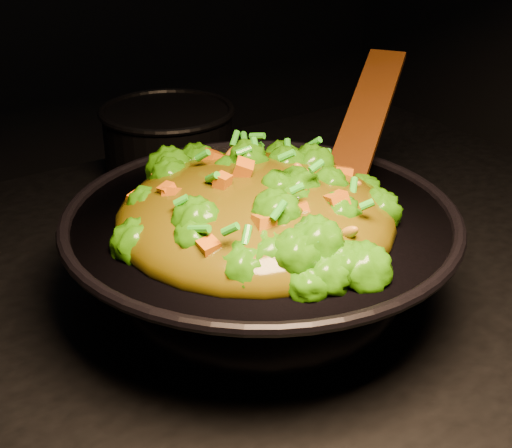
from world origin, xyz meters
TOP-DOWN VIEW (x-y plane):
  - wok at (-0.05, -0.08)m, footprint 0.49×0.49m
  - stir_fry at (-0.07, -0.09)m, footprint 0.30×0.30m
  - spatula at (0.12, -0.04)m, footprint 0.27×0.22m
  - back_pot at (0.04, 0.32)m, footprint 0.27×0.27m

SIDE VIEW (x-z plane):
  - back_pot at x=0.04m, z-range 0.90..1.02m
  - wok at x=-0.05m, z-range 0.90..1.02m
  - stir_fry at x=-0.07m, z-range 1.02..1.12m
  - spatula at x=0.12m, z-range 1.01..1.14m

